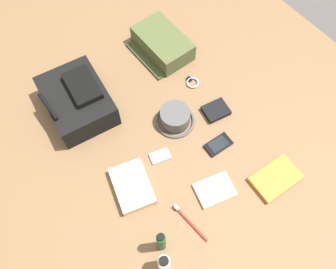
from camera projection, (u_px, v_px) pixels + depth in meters
name	position (u px, v px, depth m)	size (l,w,h in m)	color
ground_plane	(168.00, 140.00, 1.57)	(2.64, 2.02, 0.02)	brown
backpack	(77.00, 100.00, 1.57)	(0.36, 0.30, 0.15)	black
toiletry_pouch	(162.00, 44.00, 1.74)	(0.29, 0.22, 0.10)	#47512D
bucket_hat	(175.00, 118.00, 1.57)	(0.18, 0.18, 0.08)	#4B4B4B
toothpaste_tube	(164.00, 264.00, 1.25)	(0.05, 0.05, 0.14)	white
shampoo_bottle	(161.00, 242.00, 1.27)	(0.03, 0.03, 0.17)	#19471E
paperback_novel	(276.00, 178.00, 1.46)	(0.14, 0.20, 0.02)	orange
cell_phone	(218.00, 145.00, 1.54)	(0.07, 0.12, 0.01)	black
media_player	(160.00, 156.00, 1.51)	(0.07, 0.09, 0.01)	#B7B7BC
wristwatch	(192.00, 82.00, 1.69)	(0.07, 0.06, 0.01)	#99999E
toothbrush	(188.00, 221.00, 1.38)	(0.19, 0.03, 0.02)	red
wallet	(216.00, 111.00, 1.61)	(0.09, 0.11, 0.02)	black
notepad	(215.00, 190.00, 1.44)	(0.11, 0.15, 0.02)	beige
folded_towel	(132.00, 186.00, 1.44)	(0.20, 0.14, 0.04)	#C6B289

